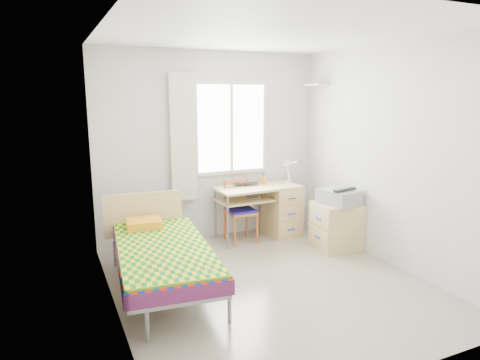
# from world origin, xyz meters

# --- Properties ---
(floor) EXTENTS (3.50, 3.50, 0.00)m
(floor) POSITION_xyz_m (0.00, 0.00, 0.00)
(floor) COLOR #BCAD93
(floor) RESTS_ON ground
(ceiling) EXTENTS (3.50, 3.50, 0.00)m
(ceiling) POSITION_xyz_m (0.00, 0.00, 2.60)
(ceiling) COLOR white
(ceiling) RESTS_ON wall_back
(wall_back) EXTENTS (3.20, 0.00, 3.20)m
(wall_back) POSITION_xyz_m (0.00, 1.75, 1.30)
(wall_back) COLOR silver
(wall_back) RESTS_ON ground
(wall_left) EXTENTS (0.00, 3.50, 3.50)m
(wall_left) POSITION_xyz_m (-1.60, 0.00, 1.30)
(wall_left) COLOR silver
(wall_left) RESTS_ON ground
(wall_right) EXTENTS (0.00, 3.50, 3.50)m
(wall_right) POSITION_xyz_m (1.60, 0.00, 1.30)
(wall_right) COLOR silver
(wall_right) RESTS_ON ground
(window) EXTENTS (1.10, 0.04, 1.30)m
(window) POSITION_xyz_m (0.30, 1.73, 1.55)
(window) COLOR white
(window) RESTS_ON wall_back
(curtain) EXTENTS (0.35, 0.05, 1.70)m
(curtain) POSITION_xyz_m (-0.42, 1.68, 1.45)
(curtain) COLOR beige
(curtain) RESTS_ON wall_back
(floating_shelf) EXTENTS (0.20, 0.32, 0.03)m
(floating_shelf) POSITION_xyz_m (1.49, 1.40, 2.15)
(floating_shelf) COLOR white
(floating_shelf) RESTS_ON wall_right
(bed) EXTENTS (1.11, 2.05, 0.85)m
(bed) POSITION_xyz_m (-1.08, 0.37, 0.41)
(bed) COLOR gray
(bed) RESTS_ON floor
(desk) EXTENTS (1.22, 0.59, 0.75)m
(desk) POSITION_xyz_m (0.89, 1.41, 0.41)
(desk) COLOR #DFC275
(desk) RESTS_ON floor
(chair) EXTENTS (0.38, 0.38, 0.87)m
(chair) POSITION_xyz_m (0.29, 1.41, 0.49)
(chair) COLOR #A1471F
(chair) RESTS_ON floor
(cabinet) EXTENTS (0.60, 0.54, 0.62)m
(cabinet) POSITION_xyz_m (1.33, 0.60, 0.31)
(cabinet) COLOR #D4B86D
(cabinet) RESTS_ON floor
(printer) EXTENTS (0.49, 0.54, 0.20)m
(printer) POSITION_xyz_m (1.32, 0.56, 0.72)
(printer) COLOR gray
(printer) RESTS_ON cabinet
(laptop) EXTENTS (0.38, 0.27, 0.03)m
(laptop) POSITION_xyz_m (0.44, 1.49, 0.76)
(laptop) COLOR black
(laptop) RESTS_ON desk
(pen_cup) EXTENTS (0.09, 0.09, 0.10)m
(pen_cup) POSITION_xyz_m (0.72, 1.55, 0.80)
(pen_cup) COLOR #FBA51B
(pen_cup) RESTS_ON desk
(task_lamp) EXTENTS (0.22, 0.31, 0.38)m
(task_lamp) POSITION_xyz_m (1.03, 1.36, 0.99)
(task_lamp) COLOR white
(task_lamp) RESTS_ON desk
(book) EXTENTS (0.22, 0.26, 0.02)m
(book) POSITION_xyz_m (0.41, 1.44, 0.59)
(book) COLOR gray
(book) RESTS_ON desk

